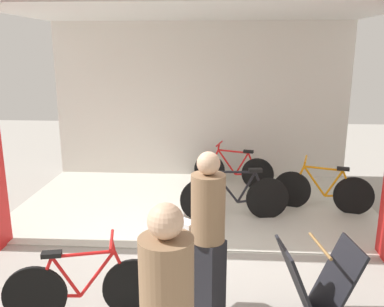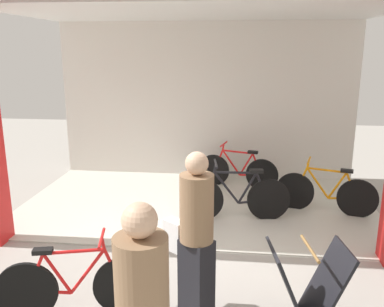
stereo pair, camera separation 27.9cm
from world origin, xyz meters
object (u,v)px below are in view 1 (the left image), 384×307
at_px(bicycle_inside_1, 322,191).
at_px(bicycle_inside_0, 235,197).
at_px(bicycle_inside_2, 233,170).
at_px(pedestrian_0, 206,237).
at_px(sandwich_board_sign, 317,284).
at_px(bicycle_parked_0, 84,288).

bearing_deg(bicycle_inside_1, bicycle_inside_0, -162.96).
height_order(bicycle_inside_0, bicycle_inside_1, bicycle_inside_0).
relative_size(bicycle_inside_2, pedestrian_0, 0.89).
bearing_deg(bicycle_inside_2, bicycle_inside_0, -90.92).
distance_m(sandwich_board_sign, pedestrian_0, 1.19).
xyz_separation_m(bicycle_inside_1, sandwich_board_sign, (-0.77, -2.99, 0.07)).
relative_size(bicycle_inside_0, sandwich_board_sign, 2.02).
xyz_separation_m(sandwich_board_sign, pedestrian_0, (-1.09, -0.00, 0.48)).
bearing_deg(bicycle_parked_0, bicycle_inside_2, 69.04).
height_order(bicycle_inside_2, bicycle_parked_0, bicycle_inside_2).
bearing_deg(bicycle_parked_0, bicycle_inside_1, 45.08).
distance_m(bicycle_inside_2, pedestrian_0, 4.21).
xyz_separation_m(bicycle_parked_0, sandwich_board_sign, (2.31, 0.10, 0.08)).
height_order(bicycle_inside_1, bicycle_parked_0, bicycle_inside_1).
distance_m(bicycle_parked_0, sandwich_board_sign, 2.31).
bearing_deg(sandwich_board_sign, bicycle_parked_0, -177.50).
relative_size(bicycle_inside_1, sandwich_board_sign, 1.86).
height_order(bicycle_inside_0, bicycle_parked_0, bicycle_inside_0).
bearing_deg(bicycle_inside_0, bicycle_inside_2, 89.08).
height_order(bicycle_parked_0, sandwich_board_sign, bicycle_parked_0).
height_order(bicycle_inside_0, sandwich_board_sign, bicycle_inside_0).
bearing_deg(bicycle_inside_1, pedestrian_0, -121.91).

